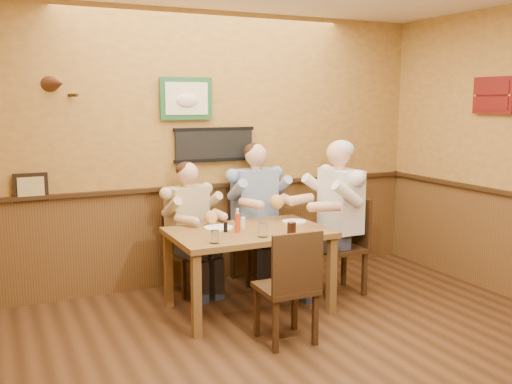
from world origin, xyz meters
The scene contains 17 objects.
room centered at (0.13, 0.17, 1.69)m, with size 5.02×5.03×2.81m.
dining_table centered at (0.05, 1.50, 0.66)m, with size 1.40×0.90×0.75m.
chair_back_left centered at (-0.30, 2.21, 0.41)m, with size 0.38×0.38×0.83m, color #392412, non-canonical shape.
chair_back_right centered at (0.46, 2.26, 0.46)m, with size 0.43×0.43×0.92m, color #392412, non-canonical shape.
chair_right_end centered at (1.06, 1.55, 0.48)m, with size 0.44×0.44×0.96m, color #392412, non-canonical shape.
chair_near_side centered at (0.03, 0.75, 0.46)m, with size 0.43×0.43×0.92m, color #392412, non-canonical shape.
diner_tan_shirt centered at (-0.30, 2.21, 0.59)m, with size 0.54×0.54×1.18m, color beige, non-canonical shape.
diner_blue_polo centered at (0.46, 2.26, 0.66)m, with size 0.61×0.61×1.32m, color #7A90B7, non-canonical shape.
diner_white_elder centered at (1.06, 1.55, 0.68)m, with size 0.63×0.63×1.37m, color silver, non-canonical shape.
water_glass_left centered at (-0.41, 1.18, 0.80)m, with size 0.07×0.07×0.11m, color silver.
water_glass_mid centered at (0.05, 1.21, 0.81)m, with size 0.08×0.08×0.12m, color white.
cola_tumbler centered at (0.32, 1.20, 0.80)m, with size 0.08×0.08×0.10m, color black.
hot_sauce_bottle centered at (-0.08, 1.46, 0.85)m, with size 0.05×0.05×0.19m, color red.
salt_shaker centered at (0.03, 1.59, 0.80)m, with size 0.04×0.04×0.10m, color silver.
pepper_shaker centered at (-0.17, 1.51, 0.79)m, with size 0.04×0.04×0.09m, color black.
plate_far_left centered at (-0.18, 1.66, 0.76)m, with size 0.26×0.26×0.02m, color white.
plate_far_right centered at (0.57, 1.61, 0.76)m, with size 0.23×0.23×0.02m, color white.
Camera 1 is at (-2.03, -3.06, 1.90)m, focal length 40.00 mm.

